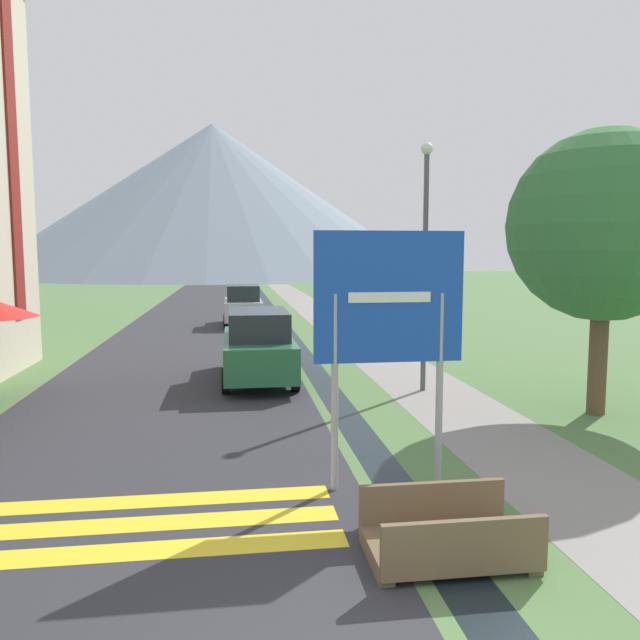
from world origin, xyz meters
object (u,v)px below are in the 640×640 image
Objects in this scene: tree_by_path at (604,226)px; streetlamp at (425,248)px; road_sign at (389,319)px; footbridge at (447,538)px; parked_car_near at (258,346)px; parked_car_far at (243,305)px.

streetlamp is at bearing 137.76° from tree_by_path.
streetlamp reaches higher than road_sign.
parked_car_near is at bearing 99.49° from footbridge.
tree_by_path is (5.18, 3.30, 1.40)m from road_sign.
parked_car_far is (-1.75, 21.87, 0.68)m from footbridge.
parked_car_near is 8.36m from tree_by_path.
parked_car_far is 14.69m from streetlamp.
footbridge is 0.38× the size of parked_car_near.
parked_car_far is (-0.15, 12.30, -0.00)m from parked_car_near.
parked_car_far is 18.07m from tree_by_path.
streetlamp is (3.97, -13.93, 2.46)m from parked_car_far.
tree_by_path reaches higher than road_sign.
streetlamp is 1.01× the size of tree_by_path.
road_sign is 0.92× the size of parked_car_far.
streetlamp reaches higher than parked_car_far.
tree_by_path is at bearing -32.29° from parked_car_near.
road_sign is at bearing 93.67° from footbridge.
footbridge is 8.82m from streetlamp.
parked_car_far is at bearing 105.91° from streetlamp.
tree_by_path is (2.83, -2.57, 0.40)m from streetlamp.
parked_car_far is (-1.62, 19.80, -1.46)m from road_sign.
streetlamp is (2.35, 5.87, 1.00)m from road_sign.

